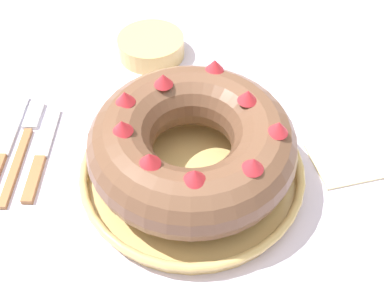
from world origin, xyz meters
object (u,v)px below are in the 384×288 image
Objects in this scene: cake_knife at (40,159)px; serving_dish at (192,170)px; bundt_cake at (192,144)px; fork at (25,142)px; serving_knife at (1,157)px; napkin at (353,159)px; side_bowl at (151,46)px.

serving_dish is at bearing -1.46° from cake_knife.
serving_dish is 1.13× the size of bundt_cake.
fork is (-0.26, 0.06, -0.01)m from serving_dish.
serving_knife reaches higher than napkin.
side_bowl is at bearing 48.92° from serving_knife.
serving_dish is at bearing -12.25° from fork.
serving_dish is 0.30m from side_bowl.
serving_dish reaches higher than cake_knife.
cake_knife reaches higher than napkin.
bundt_cake is at bearing -74.58° from side_bowl.
side_bowl reaches higher than serving_dish.
napkin is (0.50, -0.03, -0.00)m from fork.
serving_knife is 0.06m from cake_knife.
cake_knife is 1.50× the size of side_bowl.
side_bowl is at bearing 105.41° from serving_dish.
napkin is (0.24, 0.03, -0.01)m from serving_dish.
side_bowl is 0.99× the size of napkin.
bundt_cake reaches higher than napkin.
cake_knife is (0.03, -0.03, -0.00)m from fork.
fork is at bearing 47.28° from serving_knife.
serving_dish is 0.24m from napkin.
bundt_cake is at bearing -30.56° from serving_dish.
cake_knife is (0.06, -0.00, -0.00)m from serving_knife.
bundt_cake reaches higher than cake_knife.
fork is at bearing -128.80° from side_bowl.
fork is 0.04m from serving_knife.
side_bowl is (-0.08, 0.29, 0.00)m from serving_dish.
side_bowl is (0.15, 0.26, 0.02)m from cake_knife.
serving_knife is 0.53m from napkin.
fork is at bearing 166.72° from bundt_cake.
bundt_cake is 2.30× the size of side_bowl.
serving_dish is at bearing -172.18° from napkin.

